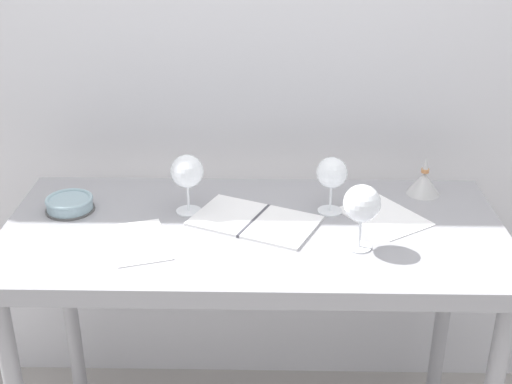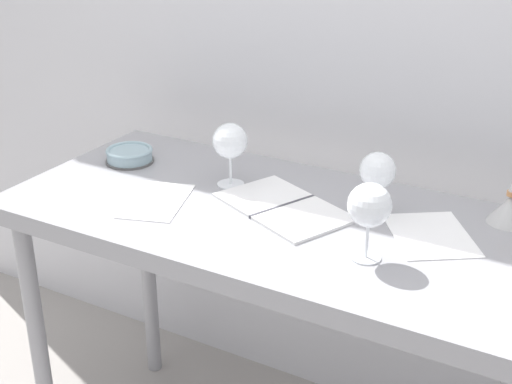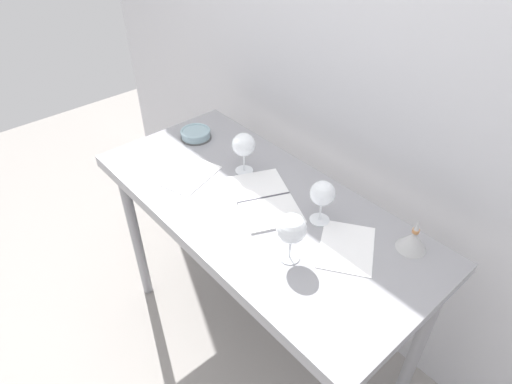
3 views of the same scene
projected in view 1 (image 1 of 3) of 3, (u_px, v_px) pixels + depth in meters
The scene contains 10 objects.
back_wall at pixel (257, 43), 2.19m from camera, with size 3.80×0.04×2.60m, color silver.
steel_counter at pixel (254, 260), 1.96m from camera, with size 1.40×0.65×0.90m.
wine_glass_far_left at pixel (187, 173), 1.95m from camera, with size 0.09×0.09×0.18m.
wine_glass_near_right at pixel (362, 205), 1.76m from camera, with size 0.10×0.10×0.18m.
wine_glass_far_right at pixel (332, 174), 1.95m from camera, with size 0.09×0.09×0.17m.
open_notebook at pixel (255, 221), 1.94m from camera, with size 0.40×0.33×0.01m.
tasting_sheet_upper at pixel (384, 217), 1.97m from camera, with size 0.18×0.23×0.00m, color white.
tasting_sheet_lower at pixel (139, 242), 1.83m from camera, with size 0.14×0.23×0.00m, color white.
tasting_bowl at pixel (70, 203), 2.00m from camera, with size 0.14×0.14×0.04m.
decanter_funnel at pixel (424, 183), 2.10m from camera, with size 0.10×0.10×0.12m.
Camera 1 is at (0.04, -1.70, 1.81)m, focal length 48.27 mm.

